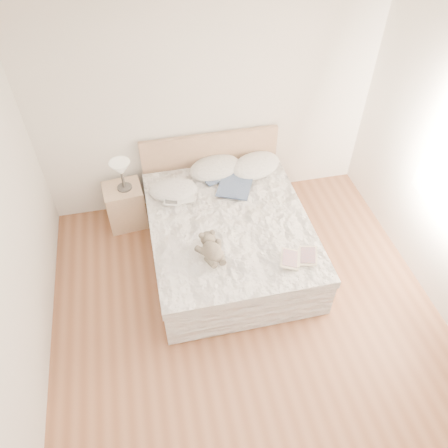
{
  "coord_description": "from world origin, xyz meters",
  "views": [
    {
      "loc": [
        -0.78,
        -2.16,
        3.95
      ],
      "look_at": [
        -0.07,
        1.05,
        0.62
      ],
      "focal_mm": 35.0,
      "sensor_mm": 36.0,
      "label": 1
    }
  ],
  "objects_px": {
    "photo_book": "(179,198)",
    "teddy_bear": "(212,256)",
    "table_lamp": "(121,170)",
    "childrens_book": "(299,258)",
    "bed": "(228,234)",
    "nightstand": "(125,206)"
  },
  "relations": [
    {
      "from": "childrens_book",
      "to": "teddy_bear",
      "type": "relative_size",
      "value": 1.08
    },
    {
      "from": "bed",
      "to": "table_lamp",
      "type": "xyz_separation_m",
      "value": [
        -1.09,
        0.76,
        0.53
      ]
    },
    {
      "from": "bed",
      "to": "childrens_book",
      "type": "bearing_deg",
      "value": -54.53
    },
    {
      "from": "table_lamp",
      "to": "childrens_book",
      "type": "height_order",
      "value": "table_lamp"
    },
    {
      "from": "nightstand",
      "to": "table_lamp",
      "type": "distance_m",
      "value": 0.55
    },
    {
      "from": "nightstand",
      "to": "photo_book",
      "type": "height_order",
      "value": "photo_book"
    },
    {
      "from": "bed",
      "to": "childrens_book",
      "type": "height_order",
      "value": "bed"
    },
    {
      "from": "table_lamp",
      "to": "photo_book",
      "type": "height_order",
      "value": "table_lamp"
    },
    {
      "from": "childrens_book",
      "to": "table_lamp",
      "type": "bearing_deg",
      "value": 157.87
    },
    {
      "from": "nightstand",
      "to": "childrens_book",
      "type": "relative_size",
      "value": 1.46
    },
    {
      "from": "nightstand",
      "to": "table_lamp",
      "type": "relative_size",
      "value": 1.47
    },
    {
      "from": "table_lamp",
      "to": "teddy_bear",
      "type": "distance_m",
      "value": 1.57
    },
    {
      "from": "photo_book",
      "to": "teddy_bear",
      "type": "relative_size",
      "value": 1.01
    },
    {
      "from": "childrens_book",
      "to": "teddy_bear",
      "type": "height_order",
      "value": "teddy_bear"
    },
    {
      "from": "photo_book",
      "to": "teddy_bear",
      "type": "height_order",
      "value": "teddy_bear"
    },
    {
      "from": "bed",
      "to": "nightstand",
      "type": "bearing_deg",
      "value": 145.88
    },
    {
      "from": "table_lamp",
      "to": "teddy_bear",
      "type": "bearing_deg",
      "value": -59.29
    },
    {
      "from": "table_lamp",
      "to": "childrens_book",
      "type": "bearing_deg",
      "value": -43.06
    },
    {
      "from": "bed",
      "to": "nightstand",
      "type": "height_order",
      "value": "bed"
    },
    {
      "from": "nightstand",
      "to": "photo_book",
      "type": "xyz_separation_m",
      "value": [
        0.64,
        -0.39,
        0.35
      ]
    },
    {
      "from": "table_lamp",
      "to": "childrens_book",
      "type": "relative_size",
      "value": 1.0
    },
    {
      "from": "photo_book",
      "to": "childrens_book",
      "type": "bearing_deg",
      "value": -40.5
    }
  ]
}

